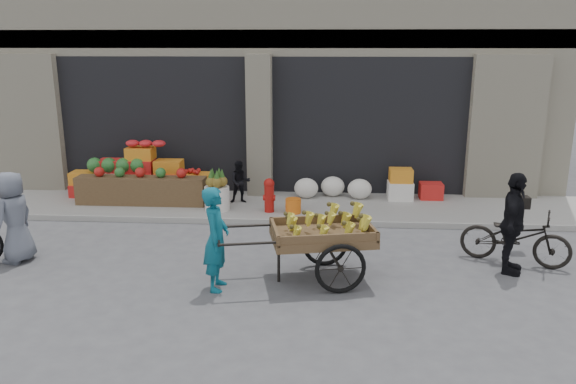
# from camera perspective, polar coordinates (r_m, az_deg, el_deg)

# --- Properties ---
(ground) EXTENTS (80.00, 80.00, 0.00)m
(ground) POSITION_cam_1_polar(r_m,az_deg,el_deg) (8.46, -6.71, -9.70)
(ground) COLOR #424244
(ground) RESTS_ON ground
(sidewalk) EXTENTS (18.00, 2.20, 0.12)m
(sidewalk) POSITION_cam_1_polar(r_m,az_deg,el_deg) (12.25, -3.28, -1.49)
(sidewalk) COLOR gray
(sidewalk) RESTS_ON ground
(building) EXTENTS (14.00, 6.45, 7.00)m
(building) POSITION_cam_1_polar(r_m,az_deg,el_deg) (15.66, -1.66, 14.37)
(building) COLOR beige
(building) RESTS_ON ground
(fruit_display) EXTENTS (3.10, 1.12, 1.24)m
(fruit_display) POSITION_cam_1_polar(r_m,az_deg,el_deg) (12.89, -14.19, 1.72)
(fruit_display) COLOR red
(fruit_display) RESTS_ON sidewalk
(pineapple_bin) EXTENTS (0.52, 0.52, 0.50)m
(pineapple_bin) POSITION_cam_1_polar(r_m,az_deg,el_deg) (11.80, -7.22, -0.65)
(pineapple_bin) COLOR silver
(pineapple_bin) RESTS_ON sidewalk
(fire_hydrant) EXTENTS (0.22, 0.22, 0.71)m
(fire_hydrant) POSITION_cam_1_polar(r_m,az_deg,el_deg) (11.56, -1.93, -0.18)
(fire_hydrant) COLOR #A5140F
(fire_hydrant) RESTS_ON sidewalk
(orange_bucket) EXTENTS (0.32, 0.32, 0.30)m
(orange_bucket) POSITION_cam_1_polar(r_m,az_deg,el_deg) (11.54, 0.53, -1.41)
(orange_bucket) COLOR orange
(orange_bucket) RESTS_ON sidewalk
(right_bay_goods) EXTENTS (3.35, 0.60, 0.70)m
(right_bay_goods) POSITION_cam_1_polar(r_m,az_deg,el_deg) (12.69, 8.82, 0.57)
(right_bay_goods) COLOR silver
(right_bay_goods) RESTS_ON sidewalk
(seated_person) EXTENTS (0.51, 0.43, 0.93)m
(seated_person) POSITION_cam_1_polar(r_m,az_deg,el_deg) (12.25, -4.89, 1.03)
(seated_person) COLOR black
(seated_person) RESTS_ON sidewalk
(banana_cart) EXTENTS (2.70, 1.51, 1.07)m
(banana_cart) POSITION_cam_1_polar(r_m,az_deg,el_deg) (8.44, 3.13, -4.00)
(banana_cart) COLOR brown
(banana_cart) RESTS_ON ground
(vendor_woman) EXTENTS (0.37, 0.56, 1.54)m
(vendor_woman) POSITION_cam_1_polar(r_m,az_deg,el_deg) (8.20, -7.31, -4.74)
(vendor_woman) COLOR #0D576A
(vendor_woman) RESTS_ON ground
(vendor_grey) EXTENTS (0.62, 0.82, 1.52)m
(vendor_grey) POSITION_cam_1_polar(r_m,az_deg,el_deg) (10.18, -26.05, -2.33)
(vendor_grey) COLOR slate
(vendor_grey) RESTS_ON ground
(bicycle) EXTENTS (1.82, 1.18, 0.90)m
(bicycle) POSITION_cam_1_polar(r_m,az_deg,el_deg) (9.88, 22.08, -4.27)
(bicycle) COLOR black
(bicycle) RESTS_ON ground
(cyclist) EXTENTS (0.71, 1.02, 1.61)m
(cyclist) POSITION_cam_1_polar(r_m,az_deg,el_deg) (9.35, 21.87, -3.00)
(cyclist) COLOR black
(cyclist) RESTS_ON ground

